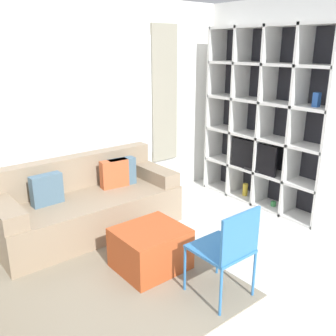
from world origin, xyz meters
TOP-DOWN VIEW (x-y plane):
  - wall_back at (0.00, 2.72)m, footprint 6.15×0.11m
  - wall_right at (2.51, 1.34)m, footprint 0.07×3.89m
  - area_rug at (-0.78, 1.30)m, footprint 2.87×2.40m
  - shelving_unit at (2.32, 1.48)m, footprint 0.37×1.88m
  - couch_main at (0.02, 2.24)m, footprint 2.11×0.89m
  - ottoman at (0.12, 1.11)m, footprint 0.65×0.58m
  - folding_chair at (0.35, 0.32)m, footprint 0.44×0.46m

SIDE VIEW (x-z plane):
  - area_rug at x=-0.78m, z-range 0.00..0.01m
  - ottoman at x=0.12m, z-range 0.00..0.43m
  - couch_main at x=0.02m, z-range -0.11..0.75m
  - folding_chair at x=0.35m, z-range 0.09..0.95m
  - shelving_unit at x=2.32m, z-range -0.02..2.35m
  - wall_right at x=2.51m, z-range 0.00..2.70m
  - wall_back at x=0.00m, z-range 0.01..2.71m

